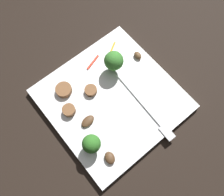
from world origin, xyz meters
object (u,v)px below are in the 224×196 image
object	(u,v)px
mushroom_1	(138,55)
mushroom_2	(88,121)
mushroom_0	(110,158)
broccoli_floret_1	(91,144)
broccoli_floret_0	(114,61)
sausage_slice_0	(64,90)
sausage_slice_2	(69,110)
sausage_slice_1	(91,90)
pepper_strip_0	(93,62)
pepper_strip_1	(112,50)
fork	(149,111)
plate	(112,99)

from	to	relation	value
mushroom_1	mushroom_2	world-z (taller)	mushroom_1
mushroom_0	broccoli_floret_1	bearing A→B (deg)	-163.08
broccoli_floret_0	sausage_slice_0	bearing A→B (deg)	-102.83
sausage_slice_2	sausage_slice_1	bearing A→B (deg)	96.40
sausage_slice_0	pepper_strip_0	bearing A→B (deg)	99.86
mushroom_0	mushroom_2	world-z (taller)	mushroom_0
sausage_slice_1	mushroom_2	bearing A→B (deg)	-43.12
mushroom_1	pepper_strip_1	world-z (taller)	mushroom_1
broccoli_floret_1	mushroom_2	bearing A→B (deg)	152.90
broccoli_floret_1	sausage_slice_1	xyz separation A→B (m)	(-0.10, 0.07, -0.02)
broccoli_floret_0	sausage_slice_1	bearing A→B (deg)	-81.49
sausage_slice_0	broccoli_floret_0	bearing A→B (deg)	77.17
mushroom_0	pepper_strip_1	distance (m)	0.25
pepper_strip_0	mushroom_0	bearing A→B (deg)	-29.07
fork	pepper_strip_0	world-z (taller)	same
pepper_strip_0	mushroom_2	bearing A→B (deg)	-42.15
sausage_slice_2	pepper_strip_0	bearing A→B (deg)	118.91
broccoli_floret_1	sausage_slice_0	xyz separation A→B (m)	(-0.14, 0.03, -0.02)
broccoli_floret_0	pepper_strip_1	distance (m)	0.06
plate	mushroom_0	bearing A→B (deg)	-41.41
sausage_slice_0	mushroom_0	xyz separation A→B (m)	(0.18, -0.01, -0.00)
sausage_slice_2	mushroom_1	size ratio (longest dim) A/B	1.30
sausage_slice_1	mushroom_2	xyz separation A→B (m)	(0.05, -0.05, -0.00)
pepper_strip_1	sausage_slice_1	bearing A→B (deg)	-62.88
sausage_slice_1	mushroom_2	world-z (taller)	sausage_slice_1
sausage_slice_2	mushroom_2	bearing A→B (deg)	20.38
sausage_slice_2	mushroom_2	xyz separation A→B (m)	(0.04, 0.02, -0.00)
fork	sausage_slice_2	world-z (taller)	sausage_slice_2
sausage_slice_0	mushroom_1	distance (m)	0.19
broccoli_floret_0	mushroom_2	xyz separation A→B (m)	(0.06, -0.12, -0.03)
mushroom_1	pepper_strip_0	world-z (taller)	mushroom_1
mushroom_2	pepper_strip_1	distance (m)	0.18
broccoli_floret_0	broccoli_floret_1	world-z (taller)	broccoli_floret_0
broccoli_floret_1	sausage_slice_2	distance (m)	0.09
sausage_slice_0	broccoli_floret_1	bearing A→B (deg)	-11.11
plate	pepper_strip_1	distance (m)	0.12
pepper_strip_1	fork	bearing A→B (deg)	-11.64
fork	mushroom_0	distance (m)	0.13
mushroom_0	mushroom_1	xyz separation A→B (m)	(-0.14, 0.20, -0.00)
sausage_slice_1	mushroom_2	distance (m)	0.07
fork	mushroom_2	xyz separation A→B (m)	(-0.07, -0.12, 0.00)
broccoli_floret_0	pepper_strip_1	xyz separation A→B (m)	(-0.04, 0.03, -0.04)
sausage_slice_0	sausage_slice_2	world-z (taller)	sausage_slice_2
sausage_slice_1	sausage_slice_0	bearing A→B (deg)	-130.42
broccoli_floret_0	pepper_strip_0	world-z (taller)	broccoli_floret_0
sausage_slice_2	plate	bearing A→B (deg)	69.00
broccoli_floret_1	pepper_strip_1	xyz separation A→B (m)	(-0.15, 0.18, -0.03)
broccoli_floret_0	pepper_strip_0	size ratio (longest dim) A/B	1.37
broccoli_floret_0	sausage_slice_0	distance (m)	0.13
mushroom_0	pepper_strip_0	distance (m)	0.22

